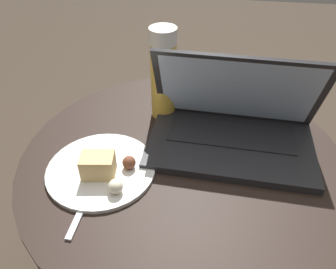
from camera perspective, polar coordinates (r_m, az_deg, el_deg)
The scene contains 5 objects.
table at distance 0.82m, azimuth 2.36°, elevation -9.50°, with size 0.72×0.72×0.52m.
laptop at distance 0.76m, azimuth 11.14°, elevation 1.33°, with size 0.38×0.23×0.22m.
beer_glass at distance 0.80m, azimuth -0.81°, elevation 10.44°, with size 0.06×0.06×0.23m.
snack_plate at distance 0.70m, azimuth -11.42°, elevation -5.85°, with size 0.23×0.23×0.06m.
fork at distance 0.67m, azimuth -13.48°, elevation -9.65°, with size 0.02×0.19×0.00m.
Camera 1 is at (0.05, -0.54, 1.02)m, focal length 35.00 mm.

